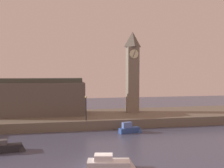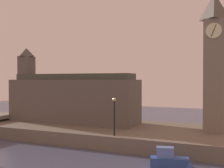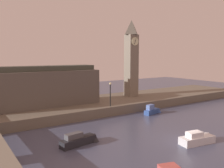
{
  "view_description": "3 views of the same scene",
  "coord_description": "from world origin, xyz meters",
  "px_view_note": "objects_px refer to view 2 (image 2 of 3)",
  "views": [
    {
      "loc": [
        -3.36,
        -23.71,
        9.31
      ],
      "look_at": [
        4.16,
        17.8,
        7.08
      ],
      "focal_mm": 39.12,
      "sensor_mm": 36.0,
      "label": 1
    },
    {
      "loc": [
        10.21,
        -10.95,
        7.29
      ],
      "look_at": [
        -1.01,
        15.14,
        6.81
      ],
      "focal_mm": 43.67,
      "sensor_mm": 36.0,
      "label": 2
    },
    {
      "loc": [
        -21.85,
        -17.65,
        9.76
      ],
      "look_at": [
        0.14,
        15.32,
        5.06
      ],
      "focal_mm": 38.86,
      "sensor_mm": 36.0,
      "label": 3
    }
  ],
  "objects_px": {
    "clock_tower": "(214,61)",
    "boat_tour_blue": "(172,160)",
    "parliament_hall": "(70,98)",
    "streetlamp": "(114,112)"
  },
  "relations": [
    {
      "from": "clock_tower",
      "to": "boat_tour_blue",
      "type": "xyz_separation_m",
      "value": [
        -2.8,
        -9.45,
        -8.81
      ]
    },
    {
      "from": "parliament_hall",
      "to": "clock_tower",
      "type": "bearing_deg",
      "value": -0.0
    },
    {
      "from": "clock_tower",
      "to": "boat_tour_blue",
      "type": "distance_m",
      "value": 13.22
    },
    {
      "from": "clock_tower",
      "to": "boat_tour_blue",
      "type": "relative_size",
      "value": 4.01
    },
    {
      "from": "parliament_hall",
      "to": "boat_tour_blue",
      "type": "distance_m",
      "value": 18.81
    },
    {
      "from": "clock_tower",
      "to": "streetlamp",
      "type": "relative_size",
      "value": 3.9
    },
    {
      "from": "parliament_hall",
      "to": "boat_tour_blue",
      "type": "bearing_deg",
      "value": -31.04
    },
    {
      "from": "parliament_hall",
      "to": "streetlamp",
      "type": "bearing_deg",
      "value": -34.63
    },
    {
      "from": "streetlamp",
      "to": "parliament_hall",
      "type": "bearing_deg",
      "value": 145.37
    },
    {
      "from": "parliament_hall",
      "to": "boat_tour_blue",
      "type": "relative_size",
      "value": 4.73
    }
  ]
}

